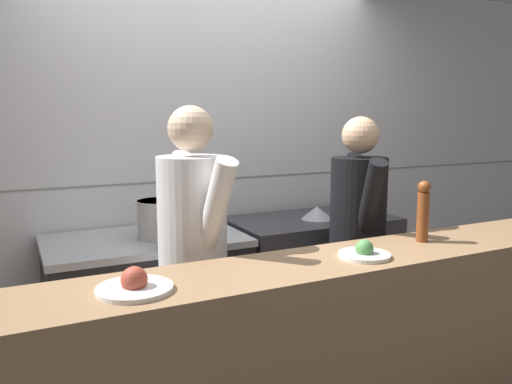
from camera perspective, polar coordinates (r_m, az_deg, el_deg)
name	(u,v)px	position (r m, az deg, el deg)	size (l,w,h in m)	color
wall_back_tiled	(211,157)	(3.49, -5.21, 3.99)	(8.00, 0.06, 2.60)	white
oven_range	(147,308)	(3.14, -12.35, -12.88)	(1.14, 0.71, 0.88)	#232326
prep_counter	(311,280)	(3.58, 6.29, -9.97)	(1.13, 0.65, 0.89)	#38383D
pass_counter	(334,361)	(2.43, 8.91, -18.51)	(3.13, 0.45, 0.96)	#93704C
stock_pot	(159,218)	(2.95, -11.00, -2.95)	(0.27, 0.27, 0.22)	beige
mixing_bowl_steel	(317,213)	(3.42, 6.97, -2.36)	(0.22, 0.22, 0.09)	#B7BABF
plated_dish_main	(134,285)	(1.86, -13.72, -10.31)	(0.28, 0.28, 0.10)	white
plated_dish_appetiser	(364,253)	(2.28, 12.26, -6.80)	(0.23, 0.23, 0.08)	white
pepper_mill	(423,210)	(2.61, 18.56, -1.97)	(0.06, 0.06, 0.31)	brown
chef_head_cook	(193,256)	(2.46, -7.20, -7.30)	(0.39, 0.72, 1.63)	black
chef_sous	(357,238)	(2.97, 11.48, -5.22)	(0.41, 0.68, 1.58)	black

